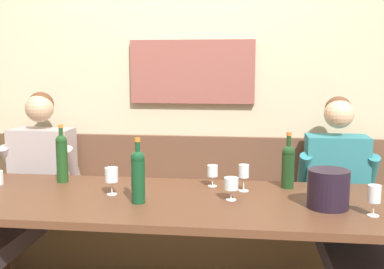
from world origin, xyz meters
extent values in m
cube|color=beige|center=(0.00, 1.09, 1.40)|extent=(6.80, 0.08, 2.80)
cube|color=brown|center=(0.02, 1.03, 1.40)|extent=(0.90, 0.04, 0.45)
cube|color=brown|center=(0.00, 1.04, 0.46)|extent=(6.80, 0.03, 0.93)
cube|color=brown|center=(0.00, 0.81, 0.22)|extent=(2.84, 0.42, 0.44)
cube|color=brown|center=(0.00, 0.81, 0.47)|extent=(2.79, 0.39, 0.05)
cube|color=brown|center=(0.00, 1.00, 0.71)|extent=(2.84, 0.04, 0.45)
cube|color=brown|center=(0.00, 0.13, 0.71)|extent=(2.54, 0.90, 0.04)
cylinder|color=#553125|center=(-1.20, 0.51, 0.34)|extent=(0.07, 0.07, 0.69)
cylinder|color=brown|center=(1.20, 0.51, 0.34)|extent=(0.07, 0.07, 0.69)
cube|color=#342D30|center=(-1.03, 0.20, 0.43)|extent=(0.37, 1.14, 0.11)
cube|color=#A19392|center=(-1.03, 0.81, 0.75)|extent=(0.44, 0.22, 0.51)
sphere|color=tan|center=(-1.03, 0.80, 1.15)|extent=(0.20, 0.20, 0.20)
sphere|color=brown|center=(-1.03, 0.83, 1.17)|extent=(0.18, 0.18, 0.18)
cylinder|color=#A19392|center=(-1.27, 0.77, 0.77)|extent=(0.08, 0.20, 0.27)
cylinder|color=#A19392|center=(-0.80, 0.77, 0.77)|extent=(0.08, 0.20, 0.27)
cube|color=#2E2A35|center=(1.02, 0.20, 0.43)|extent=(0.34, 1.14, 0.11)
cube|color=#2A737C|center=(1.02, 0.81, 0.74)|extent=(0.40, 0.23, 0.50)
sphere|color=#DBAE87|center=(1.02, 0.80, 1.14)|extent=(0.19, 0.19, 0.19)
sphere|color=brown|center=(1.02, 0.83, 1.16)|extent=(0.18, 0.18, 0.18)
cylinder|color=#2A737C|center=(0.81, 0.76, 0.76)|extent=(0.08, 0.20, 0.27)
cylinder|color=#2A737C|center=(1.23, 0.76, 0.76)|extent=(0.08, 0.20, 0.27)
cylinder|color=black|center=(0.85, 0.06, 0.83)|extent=(0.21, 0.21, 0.20)
cylinder|color=#1B431B|center=(-0.71, 0.40, 0.85)|extent=(0.07, 0.07, 0.25)
sphere|color=#1B431B|center=(-0.71, 0.40, 0.99)|extent=(0.07, 0.07, 0.07)
cylinder|color=#1B431B|center=(-0.71, 0.40, 1.03)|extent=(0.03, 0.03, 0.07)
cylinder|color=orange|center=(-0.71, 0.40, 1.08)|extent=(0.03, 0.03, 0.02)
cylinder|color=#1A3B19|center=(0.67, 0.43, 0.83)|extent=(0.07, 0.07, 0.20)
sphere|color=#1A3B19|center=(0.67, 0.43, 0.95)|extent=(0.07, 0.07, 0.07)
cylinder|color=#1A3B19|center=(0.67, 0.43, 1.00)|extent=(0.03, 0.03, 0.09)
cylinder|color=orange|center=(0.67, 0.43, 1.05)|extent=(0.03, 0.03, 0.02)
cylinder|color=#124222|center=(-0.14, 0.02, 0.84)|extent=(0.07, 0.07, 0.23)
sphere|color=#124222|center=(-0.14, 0.02, 0.97)|extent=(0.07, 0.07, 0.07)
cylinder|color=#124222|center=(-0.14, 0.02, 1.02)|extent=(0.03, 0.03, 0.08)
cylinder|color=orange|center=(-0.14, 0.02, 1.07)|extent=(0.03, 0.03, 0.02)
cylinder|color=silver|center=(-0.32, 0.16, 0.73)|extent=(0.06, 0.06, 0.00)
cylinder|color=silver|center=(-0.32, 0.16, 0.77)|extent=(0.01, 0.01, 0.07)
cylinder|color=silver|center=(-0.32, 0.16, 0.84)|extent=(0.07, 0.07, 0.08)
cylinder|color=#EFE178|center=(-0.32, 0.16, 0.81)|extent=(0.07, 0.07, 0.02)
cylinder|color=silver|center=(0.35, 0.13, 0.73)|extent=(0.06, 0.06, 0.00)
cylinder|color=silver|center=(0.35, 0.13, 0.76)|extent=(0.01, 0.01, 0.06)
cylinder|color=silver|center=(0.35, 0.13, 0.82)|extent=(0.08, 0.08, 0.06)
cylinder|color=#EDDB8E|center=(0.35, 0.13, 0.79)|extent=(0.07, 0.07, 0.02)
cylinder|color=silver|center=(1.04, -0.05, 0.73)|extent=(0.06, 0.06, 0.00)
cylinder|color=silver|center=(1.04, -0.05, 0.76)|extent=(0.01, 0.01, 0.06)
cylinder|color=silver|center=(1.04, -0.05, 0.84)|extent=(0.06, 0.06, 0.08)
cylinder|color=silver|center=(0.22, 0.41, 0.73)|extent=(0.06, 0.06, 0.00)
cylinder|color=silver|center=(0.22, 0.41, 0.76)|extent=(0.01, 0.01, 0.06)
cylinder|color=silver|center=(0.22, 0.41, 0.82)|extent=(0.06, 0.06, 0.07)
cylinder|color=silver|center=(0.41, 0.32, 0.73)|extent=(0.06, 0.06, 0.00)
cylinder|color=silver|center=(0.41, 0.32, 0.77)|extent=(0.01, 0.01, 0.08)
cylinder|color=silver|center=(0.41, 0.32, 0.85)|extent=(0.06, 0.06, 0.08)
cylinder|color=#E9DC7E|center=(0.41, 0.32, 0.82)|extent=(0.05, 0.05, 0.02)
camera|label=1|loc=(0.44, -2.31, 1.45)|focal=43.47mm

